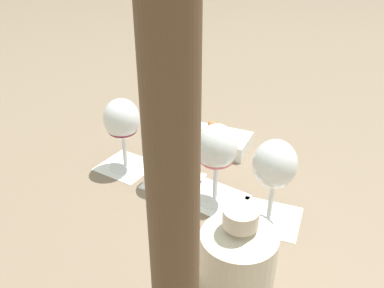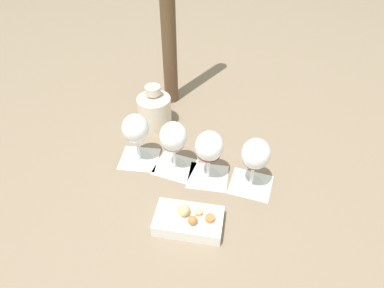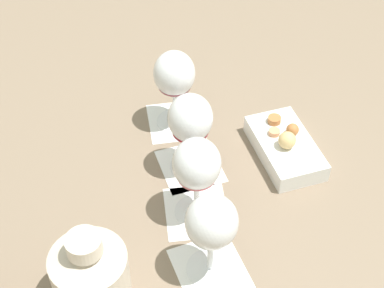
# 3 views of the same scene
# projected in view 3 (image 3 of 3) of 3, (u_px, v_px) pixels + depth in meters

# --- Properties ---
(ground_plane) EXTENTS (8.00, 8.00, 0.00)m
(ground_plane) POSITION_uv_depth(u_px,v_px,m) (194.00, 188.00, 1.03)
(ground_plane) COLOR #7F6B56
(tasting_card_0) EXTENTS (0.15, 0.15, 0.00)m
(tasting_card_0) POSITION_uv_depth(u_px,v_px,m) (210.00, 269.00, 0.91)
(tasting_card_0) COLOR white
(tasting_card_0) RESTS_ON ground_plane
(tasting_card_1) EXTENTS (0.14, 0.13, 0.00)m
(tasting_card_1) POSITION_uv_depth(u_px,v_px,m) (196.00, 211.00, 0.99)
(tasting_card_1) COLOR white
(tasting_card_1) RESTS_ON ground_plane
(tasting_card_2) EXTENTS (0.15, 0.15, 0.00)m
(tasting_card_2) POSITION_uv_depth(u_px,v_px,m) (190.00, 166.00, 1.07)
(tasting_card_2) COLOR white
(tasting_card_2) RESTS_ON ground_plane
(tasting_card_3) EXTENTS (0.14, 0.14, 0.00)m
(tasting_card_3) POSITION_uv_depth(u_px,v_px,m) (176.00, 121.00, 1.15)
(tasting_card_3) COLOR white
(tasting_card_3) RESTS_ON ground_plane
(wine_glass_0) EXTENTS (0.08, 0.08, 0.16)m
(wine_glass_0) POSITION_uv_depth(u_px,v_px,m) (212.00, 226.00, 0.83)
(wine_glass_0) COLOR white
(wine_glass_0) RESTS_ON tasting_card_0
(wine_glass_1) EXTENTS (0.08, 0.08, 0.16)m
(wine_glass_1) POSITION_uv_depth(u_px,v_px,m) (197.00, 168.00, 0.91)
(wine_glass_1) COLOR white
(wine_glass_1) RESTS_ON tasting_card_1
(wine_glass_2) EXTENTS (0.08, 0.08, 0.16)m
(wine_glass_2) POSITION_uv_depth(u_px,v_px,m) (190.00, 122.00, 0.99)
(wine_glass_2) COLOR white
(wine_glass_2) RESTS_ON tasting_card_2
(wine_glass_3) EXTENTS (0.08, 0.08, 0.16)m
(wine_glass_3) POSITION_uv_depth(u_px,v_px,m) (174.00, 78.00, 1.07)
(wine_glass_3) COLOR white
(wine_glass_3) RESTS_ON tasting_card_3
(ceramic_vase) EXTENTS (0.11, 0.11, 0.15)m
(ceramic_vase) POSITION_uv_depth(u_px,v_px,m) (90.00, 274.00, 0.83)
(ceramic_vase) COLOR beige
(ceramic_vase) RESTS_ON ground_plane
(snack_dish) EXTENTS (0.19, 0.17, 0.07)m
(snack_dish) POSITION_uv_depth(u_px,v_px,m) (285.00, 147.00, 1.07)
(snack_dish) COLOR white
(snack_dish) RESTS_ON ground_plane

